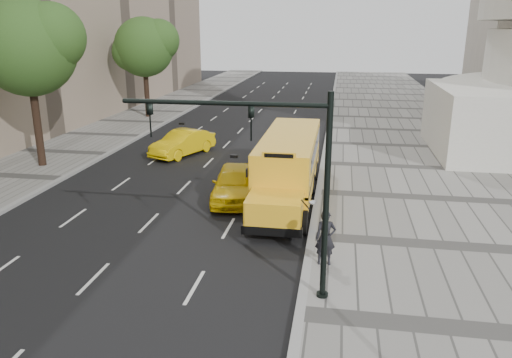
% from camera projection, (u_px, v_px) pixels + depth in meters
% --- Properties ---
extents(ground, '(140.00, 140.00, 0.00)m').
position_uv_depth(ground, '(203.00, 188.00, 25.95)').
color(ground, black).
rests_on(ground, ground).
extents(sidewalk_museum, '(12.00, 140.00, 0.15)m').
position_uv_depth(sidewalk_museum, '(444.00, 200.00, 24.01)').
color(sidewalk_museum, gray).
rests_on(sidewalk_museum, ground).
extents(sidewalk_far, '(6.00, 140.00, 0.15)m').
position_uv_depth(sidewalk_far, '(11.00, 177.00, 27.68)').
color(sidewalk_far, gray).
rests_on(sidewalk_far, ground).
extents(curb_museum, '(0.30, 140.00, 0.15)m').
position_uv_depth(curb_museum, '(318.00, 193.00, 24.97)').
color(curb_museum, gray).
rests_on(curb_museum, ground).
extents(curb_far, '(0.30, 140.00, 0.15)m').
position_uv_depth(curb_far, '(61.00, 179.00, 27.20)').
color(curb_far, gray).
rests_on(curb_far, ground).
extents(tree_b, '(6.06, 5.38, 9.62)m').
position_uv_depth(tree_b, '(29.00, 47.00, 27.74)').
color(tree_b, black).
rests_on(tree_b, ground).
extents(tree_c, '(5.85, 5.20, 8.91)m').
position_uv_depth(tree_c, '(145.00, 47.00, 43.96)').
color(tree_c, black).
rests_on(tree_c, ground).
extents(school_bus, '(2.96, 11.56, 3.19)m').
position_uv_depth(school_bus, '(289.00, 160.00, 24.53)').
color(school_bus, yellow).
rests_on(school_bus, ground).
extents(taxi_near, '(2.51, 5.10, 1.67)m').
position_uv_depth(taxi_near, '(234.00, 183.00, 24.07)').
color(taxi_near, '#E9BD07').
rests_on(taxi_near, ground).
extents(taxi_far, '(3.47, 5.17, 1.61)m').
position_uv_depth(taxi_far, '(183.00, 143.00, 32.43)').
color(taxi_far, '#E9BD07').
rests_on(taxi_far, ground).
extents(pedestrian, '(0.75, 0.53, 1.93)m').
position_uv_depth(pedestrian, '(326.00, 238.00, 17.13)').
color(pedestrian, black).
rests_on(pedestrian, sidewalk_museum).
extents(traffic_signal, '(6.18, 0.36, 6.40)m').
position_uv_depth(traffic_signal, '(278.00, 171.00, 14.39)').
color(traffic_signal, black).
rests_on(traffic_signal, ground).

